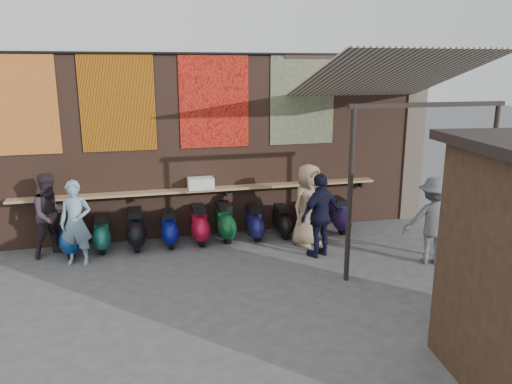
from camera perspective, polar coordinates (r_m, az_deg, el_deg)
The scene contains 30 objects.
ground at distance 9.16m, azimuth -3.60°, elevation -9.82°, with size 70.00×70.00×0.00m, color #474749.
brick_wall at distance 11.17m, azimuth -6.40°, elevation 5.22°, with size 10.00×0.40×4.00m, color brown.
pier_right at distance 12.95m, azimuth 17.14°, elevation 5.90°, with size 0.50×0.50×4.00m, color #4C4238.
eating_counter at distance 10.99m, azimuth -5.99°, elevation 0.29°, with size 8.00×0.32×0.05m, color #9E7A51.
shelf_box at distance 10.91m, azimuth -6.34°, elevation 0.99°, with size 0.56×0.33×0.25m, color white.
tapestry_redgold at distance 10.93m, azimuth -25.64°, elevation 9.03°, with size 1.50×0.02×2.00m, color maroon.
tapestry_sun at distance 10.74m, azimuth -15.52°, elevation 9.82°, with size 1.50×0.02×2.00m, color orange.
tapestry_orange at distance 10.89m, azimuth -4.79°, elevation 10.33°, with size 1.50×0.02×2.00m, color red.
tapestry_multi at distance 11.40m, azimuth 5.34°, elevation 10.48°, with size 1.50×0.02×2.00m, color navy.
hang_rail at distance 10.81m, azimuth -6.51°, elevation 15.46°, with size 0.06×0.06×9.50m, color black.
scooter_stool_0 at distance 10.79m, azimuth -20.33°, elevation -4.63°, with size 0.39×0.86×0.82m, color navy, non-canonical shape.
scooter_stool_1 at distance 10.83m, azimuth -17.19°, elevation -4.59°, with size 0.34×0.75×0.71m, color #1B6D61, non-canonical shape.
scooter_stool_2 at distance 10.78m, azimuth -13.57°, elevation -4.16°, with size 0.38×0.85×0.81m, color black, non-canonical shape.
scooter_stool_3 at distance 10.80m, azimuth -9.89°, elevation -4.14°, with size 0.35×0.77×0.73m, color navy, non-canonical shape.
scooter_stool_4 at distance 10.88m, azimuth -6.49°, elevation -3.73°, with size 0.37×0.83×0.79m, color #B30D2B, non-canonical shape.
scooter_stool_5 at distance 10.96m, azimuth -3.58°, elevation -3.46°, with size 0.38×0.85×0.81m, color #0E4A24, non-canonical shape.
scooter_stool_6 at distance 11.03m, azimuth -0.19°, elevation -3.57°, with size 0.34×0.76×0.72m, color #171653, non-canonical shape.
scooter_stool_7 at distance 11.21m, azimuth 2.98°, elevation -3.37°, with size 0.33×0.73×0.69m, color black, non-canonical shape.
scooter_stool_8 at distance 11.45m, azimuth 5.99°, elevation -3.00°, with size 0.34×0.75×0.71m, color #AA3216, non-canonical shape.
scooter_stool_9 at distance 11.65m, azimuth 9.40°, elevation -2.65°, with size 0.37×0.81×0.77m, color #221854, non-canonical shape.
diner_left at distance 10.11m, azimuth -19.90°, elevation -3.34°, with size 0.60×0.39×1.65m, color #7A9AB1.
diner_right at distance 10.74m, azimuth -22.34°, elevation -2.45°, with size 0.82×0.64×1.69m, color #31262C.
shopper_navy at distance 9.99m, azimuth 7.38°, elevation -2.65°, with size 0.99×0.41×1.70m, color black.
shopper_grey at distance 10.15m, azimuth 19.59°, elevation -3.10°, with size 1.10×0.63×1.70m, color #5C5C61.
shopper_tan at distance 10.57m, azimuth 5.99°, elevation -1.50°, with size 0.86×0.56×1.76m, color #9C8163.
awning_canvas at distance 10.43m, azimuth 14.81°, elevation 12.78°, with size 3.20×3.40×0.03m, color beige.
awning_ledger at distance 11.84m, azimuth 11.10°, elevation 15.02°, with size 3.30×0.08×0.12m, color #33261C.
awning_header at distance 9.16m, azimuth 19.20°, elevation 9.40°, with size 3.00×0.08×0.08m, color black.
awning_post_left at distance 8.72m, azimuth 10.68°, elevation -0.47°, with size 0.09×0.09×3.10m, color black.
awning_post_right at distance 10.21m, azimuth 25.08°, elevation 0.55°, with size 0.09×0.09×3.10m, color black.
Camera 1 is at (-1.53, -8.23, 3.71)m, focal length 35.00 mm.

